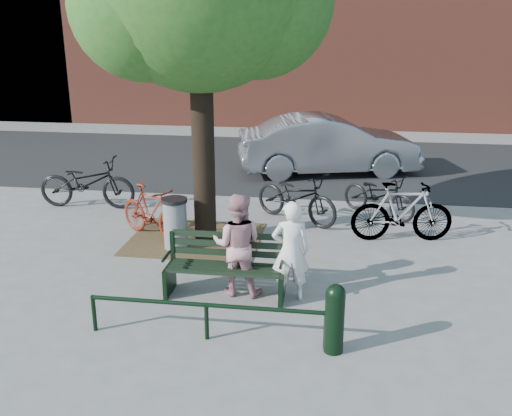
% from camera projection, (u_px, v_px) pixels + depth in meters
% --- Properties ---
extents(ground, '(90.00, 90.00, 0.00)m').
position_uv_depth(ground, '(225.00, 296.00, 8.42)').
color(ground, gray).
rests_on(ground, ground).
extents(dirt_pit, '(2.40, 2.00, 0.02)m').
position_uv_depth(dirt_pit, '(195.00, 239.00, 10.62)').
color(dirt_pit, brown).
rests_on(dirt_pit, ground).
extents(road, '(40.00, 7.00, 0.01)m').
position_uv_depth(road, '(282.00, 162.00, 16.41)').
color(road, black).
rests_on(road, ground).
extents(park_bench, '(1.74, 0.54, 0.97)m').
position_uv_depth(park_bench, '(226.00, 264.00, 8.34)').
color(park_bench, black).
rests_on(park_bench, ground).
extents(guard_railing, '(3.06, 0.06, 0.51)m').
position_uv_depth(guard_railing, '(206.00, 310.00, 7.16)').
color(guard_railing, black).
rests_on(guard_railing, ground).
extents(person_left, '(0.60, 0.44, 1.50)m').
position_uv_depth(person_left, '(291.00, 251.00, 8.12)').
color(person_left, white).
rests_on(person_left, ground).
extents(person_right, '(0.76, 0.60, 1.54)m').
position_uv_depth(person_right, '(238.00, 245.00, 8.30)').
color(person_right, '#C1848A').
rests_on(person_right, ground).
extents(bollard, '(0.24, 0.24, 0.90)m').
position_uv_depth(bollard, '(335.00, 316.00, 6.87)').
color(bollard, black).
rests_on(bollard, ground).
extents(litter_bin, '(0.46, 0.46, 0.93)m').
position_uv_depth(litter_bin, '(175.00, 223.00, 10.05)').
color(litter_bin, gray).
rests_on(litter_bin, ground).
extents(bicycle_a, '(2.13, 0.81, 1.11)m').
position_uv_depth(bicycle_a, '(87.00, 183.00, 12.29)').
color(bicycle_a, black).
rests_on(bicycle_a, ground).
extents(bicycle_b, '(1.65, 1.29, 1.00)m').
position_uv_depth(bicycle_b, '(151.00, 212.00, 10.58)').
color(bicycle_b, '#621A0E').
rests_on(bicycle_b, ground).
extents(bicycle_c, '(2.02, 1.65, 1.03)m').
position_uv_depth(bicycle_c, '(296.00, 197.00, 11.44)').
color(bicycle_c, black).
rests_on(bicycle_c, ground).
extents(bicycle_d, '(1.91, 0.76, 1.12)m').
position_uv_depth(bicycle_d, '(402.00, 212.00, 10.39)').
color(bicycle_d, gray).
rests_on(bicycle_d, ground).
extents(bicycle_e, '(1.73, 1.51, 0.90)m').
position_uv_depth(bicycle_e, '(379.00, 195.00, 11.78)').
color(bicycle_e, black).
rests_on(bicycle_e, ground).
extents(parked_car, '(4.95, 2.75, 1.54)m').
position_uv_depth(parked_car, '(328.00, 145.00, 15.02)').
color(parked_car, gray).
rests_on(parked_car, ground).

